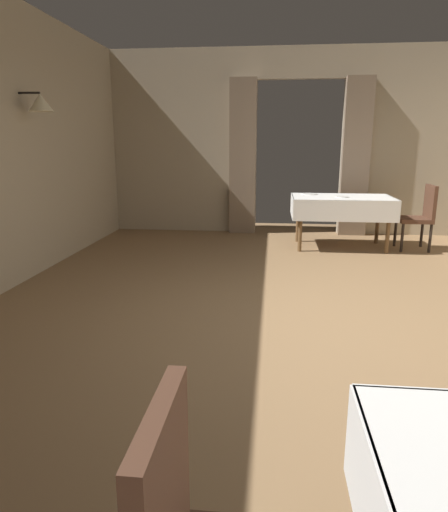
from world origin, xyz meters
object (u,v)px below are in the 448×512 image
chair_mid_right (420,214)px  plate_mid_a (342,197)px  dining_table_mid (342,203)px  plate_mid_b (310,194)px

chair_mid_right → plate_mid_a: chair_mid_right is taller
dining_table_mid → plate_mid_a: 0.14m
plate_mid_a → dining_table_mid: bearing=81.4°
chair_mid_right → dining_table_mid: bearing=178.5°
dining_table_mid → chair_mid_right: bearing=-1.5°
chair_mid_right → plate_mid_b: chair_mid_right is taller
dining_table_mid → plate_mid_b: plate_mid_b is taller
chair_mid_right → plate_mid_a: 1.15m
dining_table_mid → plate_mid_a: (-0.01, -0.09, 0.11)m
plate_mid_b → chair_mid_right: bearing=-9.9°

